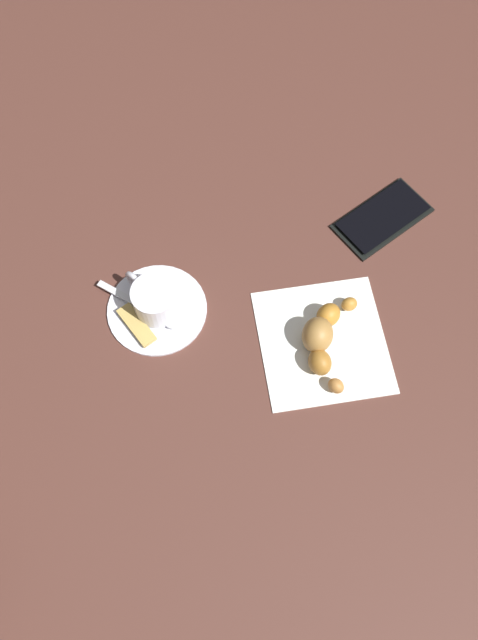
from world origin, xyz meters
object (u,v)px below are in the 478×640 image
Objects in this scene: saucer at (157,309)px; teaspoon at (153,312)px; sugar_packet at (137,325)px; croissant at (322,337)px; espresso_cup at (155,299)px; napkin at (323,342)px; cell_phone at (383,217)px.

teaspoon is at bearing 51.99° from saucer.
sugar_packet is 0.49× the size of croissant.
espresso_cup is 0.44× the size of napkin.
espresso_cup is 0.02m from teaspoon.
sugar_packet reaches higher than cell_phone.
espresso_cup reaches higher than sugar_packet.
saucer is 1.78× the size of espresso_cup.
napkin is 0.02m from croissant.
sugar_packet reaches higher than napkin.
cell_phone reaches higher than saucer.
napkin is (-0.24, 0.05, -0.01)m from sugar_packet.
napkin is (-0.22, 0.08, -0.03)m from espresso_cup.
sugar_packet is at bearing -12.66° from croissant.
teaspoon is at bearing -17.28° from napkin.
cell_phone is (-0.12, -0.18, 0.00)m from napkin.
teaspoon reaches higher than napkin.
napkin is at bearing 162.72° from teaspoon.
teaspoon is 0.23m from croissant.
sugar_packet is at bearing 35.86° from teaspoon.
croissant is (-0.21, 0.08, -0.01)m from espresso_cup.
napkin is 1.08× the size of cell_phone.
espresso_cup is at bearing -98.81° from saucer.
espresso_cup is 0.23m from napkin.
sugar_packet is 0.25m from napkin.
espresso_cup is (-0.00, -0.00, 0.03)m from saucer.
teaspoon is at bearing 95.48° from sugar_packet.
espresso_cup is 0.67× the size of teaspoon.
espresso_cup is 0.48× the size of cell_phone.
saucer is 2.06× the size of sugar_packet.
teaspoon is 0.23m from napkin.
cell_phone reaches higher than napkin.
espresso_cup reaches higher than saucer.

